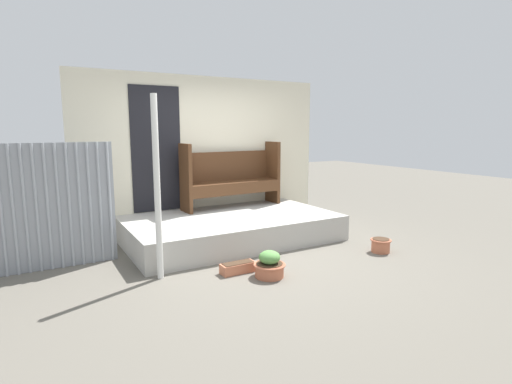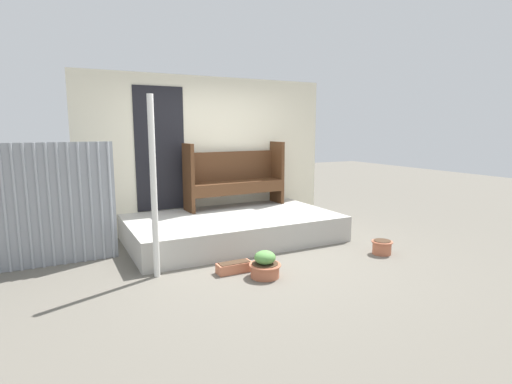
# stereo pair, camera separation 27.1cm
# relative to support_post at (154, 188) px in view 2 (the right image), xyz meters

# --- Properties ---
(ground_plane) EXTENTS (24.00, 24.00, 0.00)m
(ground_plane) POSITION_rel_support_post_xyz_m (1.35, 0.10, -1.06)
(ground_plane) COLOR #666056
(porch_slab) EXTENTS (3.18, 1.84, 0.39)m
(porch_slab) POSITION_rel_support_post_xyz_m (1.44, 1.02, -0.86)
(porch_slab) COLOR #B2AFA8
(porch_slab) RESTS_ON ground_plane
(house_wall) EXTENTS (4.38, 0.08, 2.60)m
(house_wall) POSITION_rel_support_post_xyz_m (1.40, 1.97, 0.25)
(house_wall) COLOR beige
(house_wall) RESTS_ON ground_plane
(support_post) EXTENTS (0.07, 0.07, 2.11)m
(support_post) POSITION_rel_support_post_xyz_m (0.00, 0.00, 0.00)
(support_post) COLOR white
(support_post) RESTS_ON ground_plane
(bench) EXTENTS (1.77, 0.48, 1.11)m
(bench) POSITION_rel_support_post_xyz_m (1.77, 1.69, -0.12)
(bench) COLOR #4C2D19
(bench) RESTS_ON porch_slab
(flower_pot_left) EXTENTS (0.38, 0.38, 0.32)m
(flower_pot_left) POSITION_rel_support_post_xyz_m (1.13, -0.61, -0.92)
(flower_pot_left) COLOR #B76647
(flower_pot_left) RESTS_ON ground_plane
(flower_pot_middle) EXTENTS (0.29, 0.29, 0.20)m
(flower_pot_middle) POSITION_rel_support_post_xyz_m (2.99, -0.59, -0.95)
(flower_pot_middle) COLOR #B76647
(flower_pot_middle) RESTS_ON ground_plane
(planter_box_rect) EXTENTS (0.43, 0.17, 0.13)m
(planter_box_rect) POSITION_rel_support_post_xyz_m (0.87, -0.30, -0.99)
(planter_box_rect) COLOR #C67251
(planter_box_rect) RESTS_ON ground_plane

